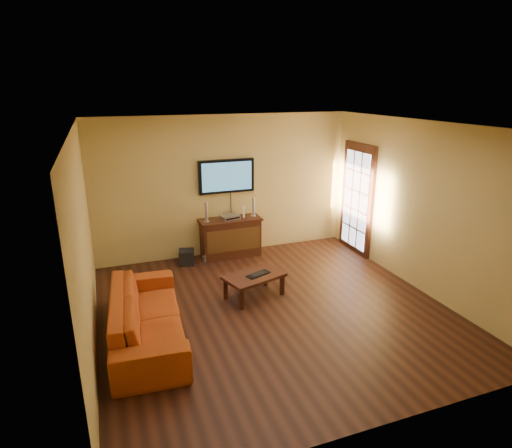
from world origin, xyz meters
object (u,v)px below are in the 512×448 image
media_console (231,237)px  speaker_left (206,213)px  sofa (146,308)px  keyboard (258,274)px  game_console (244,212)px  coffee_table (254,278)px  speaker_right (254,208)px  subwoofer (187,257)px  bottle (205,260)px  av_receiver (230,217)px  television (227,176)px

media_console → speaker_left: speaker_left is taller
sofa → keyboard: sofa is taller
media_console → game_console: game_console is taller
media_console → coffee_table: (-0.16, -1.78, -0.06)m
speaker_right → subwoofer: (-1.39, -0.15, -0.79)m
media_console → game_console: size_ratio=5.97×
speaker_right → keyboard: (-0.58, -1.83, -0.54)m
game_console → sofa: bearing=-109.3°
media_console → sofa: bearing=-128.1°
speaker_left → bottle: bearing=-118.1°
speaker_left → keyboard: 1.89m
game_console → keyboard: game_console is taller
subwoofer → keyboard: keyboard is taller
coffee_table → av_receiver: size_ratio=3.02×
speaker_left → av_receiver: size_ratio=1.10×
speaker_left → bottle: size_ratio=2.01×
av_receiver → keyboard: size_ratio=0.81×
television → keyboard: (-0.10, -1.99, -1.17)m
television → coffee_table: bearing=-94.6°
subwoofer → game_console: bearing=20.0°
coffee_table → keyboard: 0.09m
coffee_table → subwoofer: 1.82m
subwoofer → bottle: (0.31, -0.14, -0.05)m
sofa → speaker_right: size_ratio=6.17×
bottle → game_console: bearing=18.2°
media_console → speaker_left: 0.72m
bottle → keyboard: bearing=-72.2°
game_console → keyboard: size_ratio=0.48×
speaker_left → bottle: 0.88m
media_console → av_receiver: 0.42m
speaker_right → keyboard: size_ratio=0.86×
media_console → av_receiver: (-0.01, -0.00, 0.42)m
media_console → speaker_right: bearing=3.7°
bottle → keyboard: (0.50, -1.54, 0.30)m
sofa → bottle: size_ratio=11.99×
television → speaker_right: television is taller
bottle → coffee_table: bearing=-74.1°
bottle → speaker_right: bearing=14.9°
av_receiver → keyboard: av_receiver is taller
speaker_right → game_console: 0.21m
sofa → bottle: (1.28, 2.14, -0.35)m
speaker_left → av_receiver: (0.46, 0.02, -0.13)m
av_receiver → game_console: 0.31m
sofa → speaker_right: 3.42m
speaker_right → game_console: (-0.19, 0.00, -0.07)m
television → subwoofer: (-0.90, -0.31, -1.41)m
media_console → keyboard: (-0.10, -1.80, 0.00)m
media_console → television: (0.00, 0.19, 1.17)m
keyboard → speaker_right: bearing=72.3°
media_console → sofa: size_ratio=0.53×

